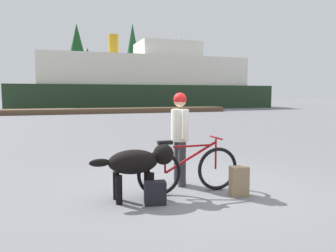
{
  "coord_description": "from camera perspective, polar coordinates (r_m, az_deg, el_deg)",
  "views": [
    {
      "loc": [
        -2.25,
        -5.16,
        1.66
      ],
      "look_at": [
        -0.16,
        0.94,
        1.02
      ],
      "focal_mm": 35.36,
      "sensor_mm": 36.0,
      "label": 1
    }
  ],
  "objects": [
    {
      "name": "sailboat_moored",
      "position": [
        39.55,
        2.04,
        3.98
      ],
      "size": [
        6.78,
        1.9,
        8.88
      ],
      "color": "navy",
      "rests_on": "ground_plane"
    },
    {
      "name": "dock_pier",
      "position": [
        28.95,
        -8.58,
        2.69
      ],
      "size": [
        19.04,
        2.55,
        0.4
      ],
      "primitive_type": "cube",
      "color": "brown",
      "rests_on": "ground_plane"
    },
    {
      "name": "bicycle",
      "position": [
        5.55,
        3.57,
        -7.48
      ],
      "size": [
        1.79,
        0.44,
        0.92
      ],
      "color": "black",
      "rests_on": "ground_plane"
    },
    {
      "name": "pine_tree_far_right",
      "position": [
        53.38,
        -6.1,
        11.98
      ],
      "size": [
        3.64,
        3.64,
        12.54
      ],
      "color": "#4C331E",
      "rests_on": "ground_plane"
    },
    {
      "name": "backpack",
      "position": [
        5.55,
        12.13,
        -9.28
      ],
      "size": [
        0.31,
        0.24,
        0.48
      ],
      "primitive_type": "cube",
      "rotation": [
        0.0,
        0.0,
        -0.14
      ],
      "color": "#8C7251",
      "rests_on": "ground_plane"
    },
    {
      "name": "dog",
      "position": [
        5.18,
        -5.11,
        -6.3
      ],
      "size": [
        1.33,
        0.44,
        0.86
      ],
      "color": "black",
      "rests_on": "ground_plane"
    },
    {
      "name": "ground_plane",
      "position": [
        5.86,
        4.57,
        -10.79
      ],
      "size": [
        160.0,
        160.0,
        0.0
      ],
      "primitive_type": "plane",
      "color": "slate"
    },
    {
      "name": "pine_tree_center",
      "position": [
        52.82,
        -15.39,
        12.07
      ],
      "size": [
        4.09,
        4.09,
        12.09
      ],
      "color": "#4C331E",
      "rests_on": "ground_plane"
    },
    {
      "name": "ferry_boat",
      "position": [
        38.66,
        -4.01,
        7.33
      ],
      "size": [
        28.57,
        8.93,
        8.14
      ],
      "color": "#1E331E",
      "rests_on": "ground_plane"
    },
    {
      "name": "pine_tree_mid_back",
      "position": [
        58.73,
        -13.65,
        9.81
      ],
      "size": [
        4.31,
        4.31,
        9.34
      ],
      "color": "#4C331E",
      "rests_on": "ground_plane"
    },
    {
      "name": "handbag_pannier",
      "position": [
        5.04,
        -2.25,
        -11.46
      ],
      "size": [
        0.34,
        0.22,
        0.35
      ],
      "primitive_type": "cube",
      "rotation": [
        0.0,
        0.0,
        -0.15
      ],
      "color": "black",
      "rests_on": "ground_plane"
    },
    {
      "name": "person_cyclist",
      "position": [
        5.92,
        2.06,
        -0.73
      ],
      "size": [
        0.32,
        0.53,
        1.67
      ],
      "color": "#333338",
      "rests_on": "ground_plane"
    }
  ]
}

